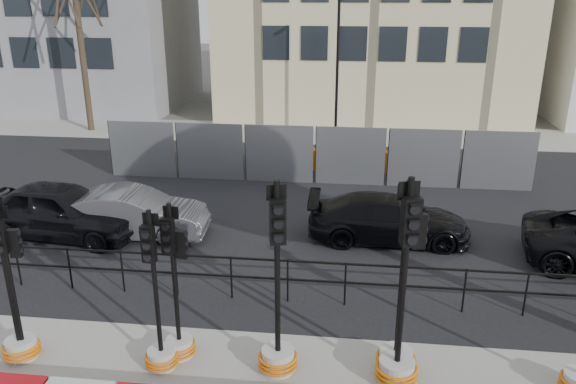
# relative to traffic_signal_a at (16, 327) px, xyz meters

# --- Properties ---
(ground) EXTENTS (120.00, 120.00, 0.00)m
(ground) POSITION_rel_traffic_signal_a_xyz_m (4.54, 1.26, -0.66)
(ground) COLOR #51514C
(ground) RESTS_ON ground
(road) EXTENTS (40.00, 14.00, 0.03)m
(road) POSITION_rel_traffic_signal_a_xyz_m (4.54, 8.26, -0.64)
(road) COLOR black
(road) RESTS_ON ground
(sidewalk_far) EXTENTS (40.00, 4.00, 0.02)m
(sidewalk_far) POSITION_rel_traffic_signal_a_xyz_m (4.54, 17.26, -0.65)
(sidewalk_far) COLOR gray
(sidewalk_far) RESTS_ON ground
(kerb_railing) EXTENTS (18.00, 0.04, 1.00)m
(kerb_railing) POSITION_rel_traffic_signal_a_xyz_m (4.54, 2.46, 0.03)
(kerb_railing) COLOR black
(kerb_railing) RESTS_ON ground
(heras_fencing) EXTENTS (14.33, 1.72, 2.00)m
(heras_fencing) POSITION_rel_traffic_signal_a_xyz_m (5.10, 11.12, -0.00)
(heras_fencing) COLOR gray
(heras_fencing) RESTS_ON ground
(lamp_post_far) EXTENTS (0.12, 0.56, 6.00)m
(lamp_post_far) POSITION_rel_traffic_signal_a_xyz_m (5.04, 16.24, 2.57)
(lamp_post_far) COLOR black
(lamp_post_far) RESTS_ON ground
(traffic_signal_a) EXTENTS (0.63, 0.63, 3.18)m
(traffic_signal_a) POSITION_rel_traffic_signal_a_xyz_m (0.00, 0.00, 0.00)
(traffic_signal_a) COLOR beige
(traffic_signal_a) RESTS_ON ground
(traffic_signal_b) EXTENTS (0.59, 0.59, 2.99)m
(traffic_signal_b) POSITION_rel_traffic_signal_a_xyz_m (0.06, 0.02, 0.05)
(traffic_signal_b) COLOR beige
(traffic_signal_b) RESTS_ON ground
(traffic_signal_c) EXTENTS (0.59, 0.59, 2.98)m
(traffic_signal_c) POSITION_rel_traffic_signal_a_xyz_m (2.60, 0.03, -0.04)
(traffic_signal_c) COLOR beige
(traffic_signal_c) RESTS_ON ground
(traffic_signal_d) EXTENTS (0.58, 0.58, 2.96)m
(traffic_signal_d) POSITION_rel_traffic_signal_a_xyz_m (2.82, 0.39, 0.05)
(traffic_signal_d) COLOR beige
(traffic_signal_d) RESTS_ON ground
(traffic_signal_e) EXTENTS (0.69, 0.69, 3.50)m
(traffic_signal_e) POSITION_rel_traffic_signal_a_xyz_m (4.64, 0.18, 0.06)
(traffic_signal_e) COLOR beige
(traffic_signal_e) RESTS_ON ground
(traffic_signal_f) EXTENTS (0.69, 0.69, 3.51)m
(traffic_signal_f) POSITION_rel_traffic_signal_a_xyz_m (6.67, 0.39, 0.18)
(traffic_signal_f) COLOR beige
(traffic_signal_f) RESTS_ON ground
(traffic_signal_g) EXTENTS (0.72, 0.72, 3.66)m
(traffic_signal_g) POSITION_rel_traffic_signal_a_xyz_m (6.66, 0.10, 0.10)
(traffic_signal_g) COLOR beige
(traffic_signal_g) RESTS_ON ground
(car_a) EXTENTS (2.72, 4.76, 1.49)m
(car_a) POSITION_rel_traffic_signal_a_xyz_m (-1.81, 5.15, 0.09)
(car_a) COLOR black
(car_a) RESTS_ON ground
(car_b) EXTENTS (1.81, 4.12, 1.31)m
(car_b) POSITION_rel_traffic_signal_a_xyz_m (0.05, 5.35, -0.00)
(car_b) COLOR #47484C
(car_b) RESTS_ON ground
(car_c) EXTENTS (1.82, 4.25, 1.22)m
(car_c) POSITION_rel_traffic_signal_a_xyz_m (6.79, 5.88, -0.05)
(car_c) COLOR black
(car_c) RESTS_ON ground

